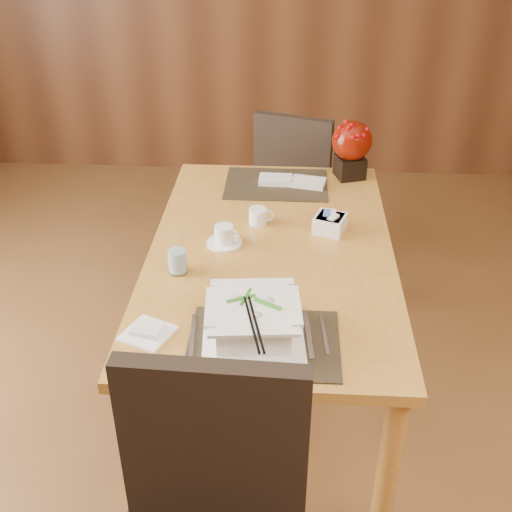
# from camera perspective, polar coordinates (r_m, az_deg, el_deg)

# --- Properties ---
(dining_table) EXTENTS (0.90, 1.50, 0.75)m
(dining_table) POSITION_cam_1_polar(r_m,az_deg,el_deg) (2.43, 1.34, -1.28)
(dining_table) COLOR #C48936
(dining_table) RESTS_ON ground
(placemat_near) EXTENTS (0.45, 0.33, 0.01)m
(placemat_near) POSITION_cam_1_polar(r_m,az_deg,el_deg) (1.93, 0.71, -7.71)
(placemat_near) COLOR black
(placemat_near) RESTS_ON dining_table
(placemat_far) EXTENTS (0.45, 0.33, 0.01)m
(placemat_far) POSITION_cam_1_polar(r_m,az_deg,el_deg) (2.86, 1.81, 6.41)
(placemat_far) COLOR black
(placemat_far) RESTS_ON dining_table
(soup_setting) EXTENTS (0.33, 0.33, 0.12)m
(soup_setting) POSITION_cam_1_polar(r_m,az_deg,el_deg) (1.91, -0.26, -5.85)
(soup_setting) COLOR white
(soup_setting) RESTS_ON dining_table
(coffee_cup) EXTENTS (0.13, 0.13, 0.08)m
(coffee_cup) POSITION_cam_1_polar(r_m,az_deg,el_deg) (2.39, -2.85, 1.76)
(coffee_cup) COLOR white
(coffee_cup) RESTS_ON dining_table
(water_glass) EXTENTS (0.09, 0.09, 0.16)m
(water_glass) POSITION_cam_1_polar(r_m,az_deg,el_deg) (2.22, -7.06, 0.32)
(water_glass) COLOR white
(water_glass) RESTS_ON dining_table
(creamer_jug) EXTENTS (0.09, 0.09, 0.07)m
(creamer_jug) POSITION_cam_1_polar(r_m,az_deg,el_deg) (2.53, 0.16, 3.56)
(creamer_jug) COLOR white
(creamer_jug) RESTS_ON dining_table
(sugar_caddy) EXTENTS (0.14, 0.14, 0.07)m
(sugar_caddy) POSITION_cam_1_polar(r_m,az_deg,el_deg) (2.49, 6.58, 2.88)
(sugar_caddy) COLOR white
(sugar_caddy) RESTS_ON dining_table
(berry_decor) EXTENTS (0.18, 0.18, 0.26)m
(berry_decor) POSITION_cam_1_polar(r_m,az_deg,el_deg) (2.91, 8.49, 9.65)
(berry_decor) COLOR black
(berry_decor) RESTS_ON dining_table
(napkins_far) EXTENTS (0.30, 0.14, 0.03)m
(napkins_far) POSITION_cam_1_polar(r_m,az_deg,el_deg) (2.85, 3.41, 6.65)
(napkins_far) COLOR white
(napkins_far) RESTS_ON dining_table
(bread_plate) EXTENTS (0.18, 0.18, 0.01)m
(bread_plate) POSITION_cam_1_polar(r_m,az_deg,el_deg) (1.99, -9.59, -6.80)
(bread_plate) COLOR white
(bread_plate) RESTS_ON dining_table
(far_chair) EXTENTS (0.53, 0.53, 0.91)m
(far_chair) POSITION_cam_1_polar(r_m,az_deg,el_deg) (3.46, 3.74, 6.65)
(far_chair) COLOR black
(far_chair) RESTS_ON ground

